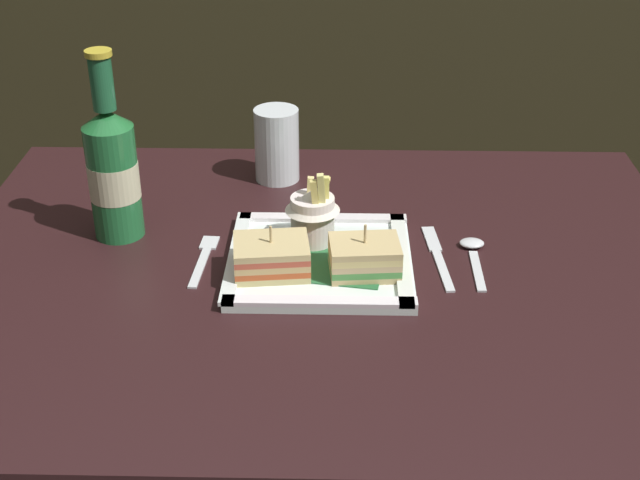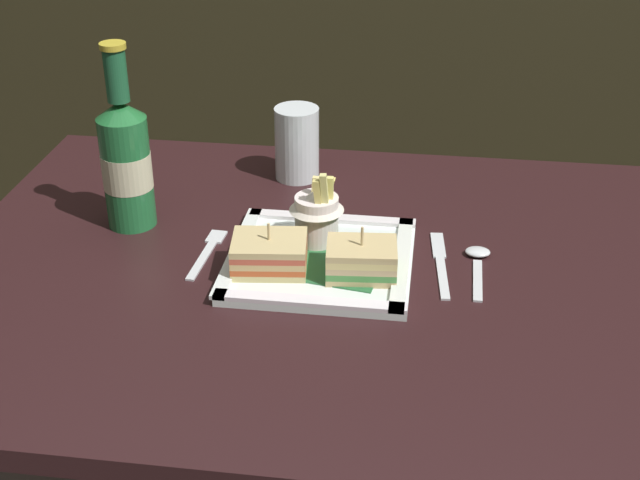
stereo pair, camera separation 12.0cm
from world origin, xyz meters
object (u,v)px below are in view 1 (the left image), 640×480
(sandwich_half_left, at_px, (271,257))
(beer_bottle, at_px, (113,169))
(water_glass, at_px, (277,150))
(spoon, at_px, (473,251))
(dining_table, at_px, (321,342))
(square_plate, at_px, (319,260))
(sandwich_half_right, at_px, (365,257))
(knife, at_px, (437,254))
(fries_cup, at_px, (313,211))
(fork, at_px, (204,257))

(sandwich_half_left, height_order, beer_bottle, beer_bottle)
(water_glass, height_order, spoon, water_glass)
(dining_table, height_order, square_plate, square_plate)
(sandwich_half_right, bearing_deg, sandwich_half_left, 180.00)
(dining_table, bearing_deg, sandwich_half_right, -27.35)
(knife, bearing_deg, sandwich_half_right, -148.57)
(spoon, bearing_deg, knife, -172.56)
(fries_cup, bearing_deg, spoon, -2.80)
(water_glass, bearing_deg, spoon, -39.68)
(sandwich_half_left, distance_m, knife, 0.24)
(dining_table, height_order, sandwich_half_left, sandwich_half_left)
(dining_table, bearing_deg, fries_cup, 104.21)
(beer_bottle, bearing_deg, sandwich_half_left, -26.82)
(dining_table, distance_m, knife, 0.21)
(sandwich_half_left, bearing_deg, water_glass, 92.36)
(square_plate, relative_size, fries_cup, 2.19)
(dining_table, distance_m, square_plate, 0.13)
(sandwich_half_right, distance_m, beer_bottle, 0.38)
(spoon, bearing_deg, sandwich_half_left, -165.85)
(dining_table, relative_size, water_glass, 8.76)
(fork, bearing_deg, beer_bottle, 152.47)
(sandwich_half_right, bearing_deg, spoon, 24.37)
(square_plate, xyz_separation_m, fork, (-0.16, 0.01, -0.01))
(sandwich_half_left, bearing_deg, spoon, 14.15)
(sandwich_half_left, distance_m, fork, 0.11)
(sandwich_half_right, relative_size, fries_cup, 0.87)
(fork, distance_m, knife, 0.33)
(sandwich_half_left, relative_size, water_glass, 0.89)
(water_glass, relative_size, knife, 0.67)
(square_plate, distance_m, sandwich_half_right, 0.08)
(sandwich_half_left, bearing_deg, dining_table, 24.47)
(water_glass, relative_size, fork, 0.86)
(water_glass, xyz_separation_m, fork, (-0.09, -0.26, -0.05))
(water_glass, height_order, fork, water_glass)
(square_plate, xyz_separation_m, sandwich_half_left, (-0.06, -0.03, 0.03))
(sandwich_half_left, xyz_separation_m, knife, (0.23, 0.06, -0.03))
(sandwich_half_right, bearing_deg, dining_table, 152.65)
(fork, height_order, spoon, spoon)
(water_glass, bearing_deg, beer_bottle, -138.10)
(dining_table, relative_size, sandwich_half_left, 9.83)
(sandwich_half_right, xyz_separation_m, water_glass, (-0.14, 0.31, 0.02))
(square_plate, bearing_deg, knife, 9.79)
(knife, bearing_deg, sandwich_half_left, -164.39)
(square_plate, bearing_deg, water_glass, 105.07)
(square_plate, height_order, beer_bottle, beer_bottle)
(beer_bottle, height_order, fork, beer_bottle)
(square_plate, height_order, spoon, square_plate)
(sandwich_half_left, xyz_separation_m, spoon, (0.28, 0.07, -0.03))
(knife, bearing_deg, fork, -177.24)
(spoon, bearing_deg, water_glass, 140.32)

